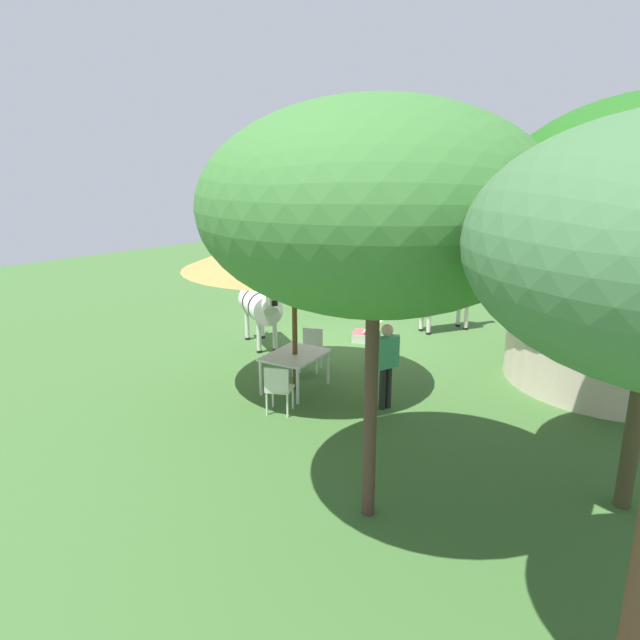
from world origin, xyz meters
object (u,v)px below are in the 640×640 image
at_px(guest_beside_umbrella, 386,358).
at_px(zebra_by_umbrella, 447,295).
at_px(thatched_hut, 625,278).
at_px(zebra_nearest_camera, 261,306).
at_px(patio_chair_east_end, 311,347).
at_px(acacia_tree_left_background, 376,208).
at_px(shade_umbrella, 294,247).
at_px(striped_lounge_chair, 369,331).
at_px(patio_chair_near_hut, 278,387).
at_px(patio_dining_table, 295,358).
at_px(standing_watcher, 330,279).

distance_m(guest_beside_umbrella, zebra_by_umbrella, 5.50).
bearing_deg(thatched_hut, zebra_nearest_camera, -66.78).
distance_m(patio_chair_east_end, acacia_tree_left_background, 6.28).
bearing_deg(shade_umbrella, guest_beside_umbrella, 102.62).
relative_size(patio_chair_east_end, zebra_nearest_camera, 0.46).
xyz_separation_m(guest_beside_umbrella, striped_lounge_chair, (-3.10, -2.62, -0.70)).
xyz_separation_m(zebra_by_umbrella, acacia_tree_left_background, (8.08, 3.31, 2.91)).
distance_m(patio_chair_near_hut, acacia_tree_left_background, 4.68).
height_order(guest_beside_umbrella, zebra_by_umbrella, guest_beside_umbrella).
height_order(patio_dining_table, guest_beside_umbrella, guest_beside_umbrella).
xyz_separation_m(thatched_hut, patio_chair_near_hut, (5.61, -4.05, -1.64)).
bearing_deg(striped_lounge_chair, shade_umbrella, 171.63).
relative_size(patio_dining_table, zebra_nearest_camera, 0.73).
height_order(patio_chair_east_end, acacia_tree_left_background, acacia_tree_left_background).
distance_m(patio_chair_east_end, zebra_nearest_camera, 2.15).
bearing_deg(striped_lounge_chair, zebra_nearest_camera, 117.63).
height_order(shade_umbrella, guest_beside_umbrella, shade_umbrella).
bearing_deg(patio_dining_table, striped_lounge_chair, -167.66).
height_order(guest_beside_umbrella, acacia_tree_left_background, acacia_tree_left_background).
xyz_separation_m(thatched_hut, standing_watcher, (-0.40, -7.83, -1.11)).
distance_m(patio_dining_table, acacia_tree_left_background, 5.34).
height_order(zebra_nearest_camera, zebra_by_umbrella, zebra_nearest_camera).
relative_size(striped_lounge_chair, zebra_nearest_camera, 0.48).
bearing_deg(guest_beside_umbrella, striped_lounge_chair, 56.96).
relative_size(shade_umbrella, guest_beside_umbrella, 2.60).
height_order(patio_chair_near_hut, guest_beside_umbrella, guest_beside_umbrella).
bearing_deg(striped_lounge_chair, patio_dining_table, 171.63).
bearing_deg(acacia_tree_left_background, patio_dining_table, -124.45).
xyz_separation_m(standing_watcher, zebra_by_umbrella, (-0.68, 3.44, -0.10)).
bearing_deg(patio_chair_east_end, patio_dining_table, 90.00).
bearing_deg(guest_beside_umbrella, patio_chair_east_end, 91.52).
bearing_deg(zebra_nearest_camera, patio_dining_table, 87.10).
relative_size(thatched_hut, patio_dining_table, 3.54).
xyz_separation_m(patio_chair_near_hut, guest_beside_umbrella, (-1.45, 1.30, 0.44)).
height_order(patio_chair_near_hut, patio_chair_east_end, same).
bearing_deg(guest_beside_umbrella, zebra_by_umbrella, 34.07).
relative_size(zebra_nearest_camera, acacia_tree_left_background, 0.38).
bearing_deg(thatched_hut, striped_lounge_chair, -78.76).
bearing_deg(standing_watcher, striped_lounge_chair, 117.88).
xyz_separation_m(striped_lounge_chair, zebra_nearest_camera, (2.00, -1.78, 0.75)).
relative_size(standing_watcher, zebra_nearest_camera, 0.90).
relative_size(patio_chair_near_hut, standing_watcher, 0.52).
height_order(thatched_hut, patio_dining_table, thatched_hut).
height_order(patio_chair_east_end, guest_beside_umbrella, guest_beside_umbrella).
bearing_deg(patio_dining_table, guest_beside_umbrella, 102.62).
height_order(patio_dining_table, standing_watcher, standing_watcher).
relative_size(thatched_hut, guest_beside_umbrella, 3.16).
bearing_deg(striped_lounge_chair, thatched_hut, -99.47).
relative_size(guest_beside_umbrella, standing_watcher, 0.91).
xyz_separation_m(patio_chair_near_hut, striped_lounge_chair, (-4.54, -1.32, -0.26)).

